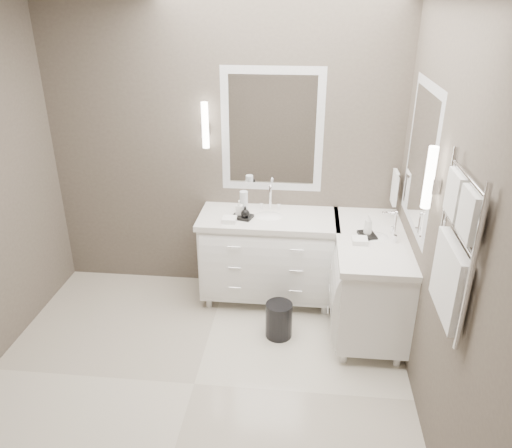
# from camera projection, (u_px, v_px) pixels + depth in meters

# --- Properties ---
(floor) EXTENTS (3.20, 3.00, 0.01)m
(floor) POSITION_uv_depth(u_px,v_px,m) (194.00, 384.00, 3.71)
(floor) COLOR beige
(floor) RESTS_ON ground
(wall_back) EXTENTS (3.20, 0.01, 2.70)m
(wall_back) POSITION_uv_depth(u_px,v_px,m) (222.00, 151.00, 4.50)
(wall_back) COLOR #554D44
(wall_back) RESTS_ON floor
(wall_front) EXTENTS (3.20, 0.01, 2.70)m
(wall_front) POSITION_uv_depth(u_px,v_px,m) (84.00, 389.00, 1.79)
(wall_front) COLOR #554D44
(wall_front) RESTS_ON floor
(wall_right) EXTENTS (0.01, 3.00, 2.70)m
(wall_right) POSITION_uv_depth(u_px,v_px,m) (445.00, 230.00, 2.99)
(wall_right) COLOR #554D44
(wall_right) RESTS_ON floor
(vanity_back) EXTENTS (1.24, 0.59, 0.97)m
(vanity_back) POSITION_uv_depth(u_px,v_px,m) (268.00, 252.00, 4.57)
(vanity_back) COLOR white
(vanity_back) RESTS_ON floor
(vanity_right) EXTENTS (0.59, 1.24, 0.97)m
(vanity_right) POSITION_uv_depth(u_px,v_px,m) (369.00, 275.00, 4.20)
(vanity_right) COLOR white
(vanity_right) RESTS_ON floor
(mirror_back) EXTENTS (0.90, 0.02, 1.10)m
(mirror_back) POSITION_uv_depth(u_px,v_px,m) (272.00, 131.00, 4.36)
(mirror_back) COLOR white
(mirror_back) RESTS_ON wall_back
(mirror_right) EXTENTS (0.02, 0.90, 1.10)m
(mirror_right) POSITION_uv_depth(u_px,v_px,m) (421.00, 158.00, 3.64)
(mirror_right) COLOR white
(mirror_right) RESTS_ON wall_right
(sconce_back) EXTENTS (0.06, 0.06, 0.40)m
(sconce_back) POSITION_uv_depth(u_px,v_px,m) (205.00, 126.00, 4.34)
(sconce_back) COLOR white
(sconce_back) RESTS_ON wall_back
(sconce_right) EXTENTS (0.06, 0.06, 0.40)m
(sconce_right) POSITION_uv_depth(u_px,v_px,m) (429.00, 179.00, 3.10)
(sconce_right) COLOR white
(sconce_right) RESTS_ON wall_right
(towel_bar_corner) EXTENTS (0.03, 0.22, 0.30)m
(towel_bar_corner) POSITION_uv_depth(u_px,v_px,m) (395.00, 187.00, 4.33)
(towel_bar_corner) COLOR white
(towel_bar_corner) RESTS_ON wall_right
(towel_ladder) EXTENTS (0.06, 0.58, 0.90)m
(towel_ladder) POSITION_uv_depth(u_px,v_px,m) (454.00, 255.00, 2.62)
(towel_ladder) COLOR white
(towel_ladder) RESTS_ON wall_right
(waste_bin) EXTENTS (0.28, 0.28, 0.31)m
(waste_bin) POSITION_uv_depth(u_px,v_px,m) (279.00, 320.00, 4.18)
(waste_bin) COLOR black
(waste_bin) RESTS_ON floor
(amenity_tray_back) EXTENTS (0.20, 0.17, 0.03)m
(amenity_tray_back) POSITION_uv_depth(u_px,v_px,m) (242.00, 217.00, 4.37)
(amenity_tray_back) COLOR black
(amenity_tray_back) RESTS_ON vanity_back
(amenity_tray_right) EXTENTS (0.16, 0.19, 0.02)m
(amenity_tray_right) POSITION_uv_depth(u_px,v_px,m) (367.00, 235.00, 4.04)
(amenity_tray_right) COLOR black
(amenity_tray_right) RESTS_ON vanity_right
(water_bottle) EXTENTS (0.10, 0.10, 0.21)m
(water_bottle) POSITION_uv_depth(u_px,v_px,m) (244.00, 202.00, 4.43)
(water_bottle) COLOR silver
(water_bottle) RESTS_ON vanity_back
(soap_bottle_a) EXTENTS (0.06, 0.06, 0.13)m
(soap_bottle_a) POSITION_uv_depth(u_px,v_px,m) (239.00, 207.00, 4.36)
(soap_bottle_a) COLOR white
(soap_bottle_a) RESTS_ON amenity_tray_back
(soap_bottle_b) EXTENTS (0.10, 0.10, 0.10)m
(soap_bottle_b) POSITION_uv_depth(u_px,v_px,m) (245.00, 212.00, 4.32)
(soap_bottle_b) COLOR black
(soap_bottle_b) RESTS_ON amenity_tray_back
(soap_bottle_c) EXTENTS (0.07, 0.07, 0.17)m
(soap_bottle_c) POSITION_uv_depth(u_px,v_px,m) (368.00, 224.00, 4.00)
(soap_bottle_c) COLOR white
(soap_bottle_c) RESTS_ON amenity_tray_right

